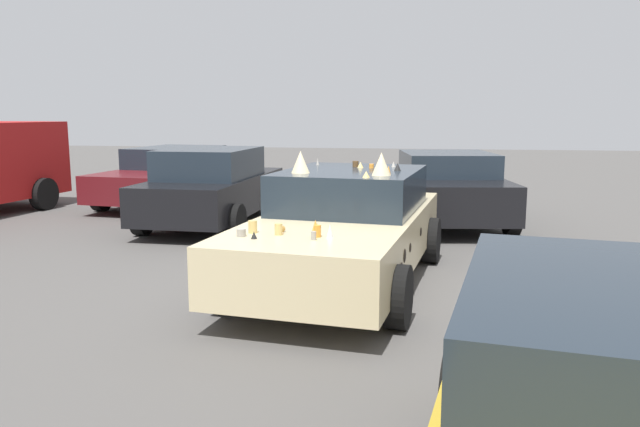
% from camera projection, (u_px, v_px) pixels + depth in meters
% --- Properties ---
extents(ground_plane, '(60.00, 60.00, 0.00)m').
position_uv_depth(ground_plane, '(343.00, 283.00, 7.90)').
color(ground_plane, '#514F4C').
extents(art_car_decorated, '(4.87, 2.55, 1.70)m').
position_uv_depth(art_car_decorated, '(345.00, 227.00, 7.87)').
color(art_car_decorated, beige).
rests_on(art_car_decorated, ground).
extents(parked_sedan_far_left, '(4.66, 2.56, 1.40)m').
position_uv_depth(parked_sedan_far_left, '(446.00, 187.00, 12.20)').
color(parked_sedan_far_left, black).
rests_on(parked_sedan_far_left, ground).
extents(parked_sedan_behind_right, '(4.21, 2.06, 1.49)m').
position_uv_depth(parked_sedan_behind_right, '(213.00, 187.00, 11.93)').
color(parked_sedan_behind_right, black).
rests_on(parked_sedan_behind_right, ground).
extents(parked_sedan_behind_left, '(4.65, 2.44, 1.34)m').
position_uv_depth(parked_sedan_behind_left, '(171.00, 175.00, 14.74)').
color(parked_sedan_behind_left, '#5B1419').
rests_on(parked_sedan_behind_left, ground).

